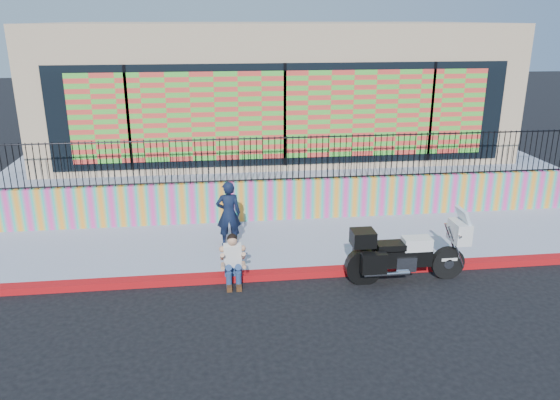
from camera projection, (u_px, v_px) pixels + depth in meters
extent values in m
plane|color=black|center=(309.00, 276.00, 12.00)|extent=(90.00, 90.00, 0.00)
cube|color=#A50B0E|center=(309.00, 273.00, 11.97)|extent=(16.00, 0.30, 0.15)
cube|color=#8B91A7|center=(298.00, 243.00, 13.53)|extent=(16.00, 3.00, 0.15)
cube|color=#E43C99|center=(289.00, 199.00, 14.83)|extent=(16.00, 0.20, 1.10)
cube|color=#8B91A7|center=(269.00, 157.00, 19.66)|extent=(16.00, 10.00, 1.25)
cube|color=tan|center=(269.00, 84.00, 18.64)|extent=(14.00, 8.00, 4.00)
cube|color=black|center=(285.00, 115.00, 14.98)|extent=(12.60, 0.04, 2.80)
cube|color=#E94133|center=(285.00, 115.00, 14.95)|extent=(11.48, 0.02, 2.40)
cylinder|color=black|center=(447.00, 263.00, 11.79)|extent=(0.72, 0.15, 0.72)
cylinder|color=black|center=(364.00, 267.00, 11.57)|extent=(0.72, 0.15, 0.72)
cube|color=black|center=(407.00, 257.00, 11.62)|extent=(1.04, 0.31, 0.37)
cube|color=silver|center=(404.00, 262.00, 11.65)|extent=(0.44, 0.37, 0.33)
cube|color=silver|center=(417.00, 243.00, 11.55)|extent=(0.60, 0.35, 0.26)
cube|color=black|center=(390.00, 246.00, 11.49)|extent=(0.60, 0.37, 0.13)
cube|color=silver|center=(460.00, 232.00, 11.59)|extent=(0.33, 0.57, 0.46)
cube|color=silver|center=(463.00, 216.00, 11.48)|extent=(0.20, 0.50, 0.37)
cube|color=black|center=(363.00, 238.00, 11.35)|extent=(0.48, 0.46, 0.33)
cube|color=black|center=(374.00, 263.00, 11.20)|extent=(0.52, 0.20, 0.44)
cube|color=black|center=(365.00, 250.00, 11.82)|extent=(0.52, 0.20, 0.44)
cube|color=silver|center=(448.00, 258.00, 11.76)|extent=(0.35, 0.17, 0.07)
imported|color=black|center=(229.00, 214.00, 13.01)|extent=(0.60, 0.40, 1.61)
cube|color=navy|center=(233.00, 270.00, 11.74)|extent=(0.36, 0.28, 0.18)
cube|color=white|center=(233.00, 256.00, 11.59)|extent=(0.38, 0.27, 0.54)
sphere|color=tan|center=(232.00, 241.00, 11.44)|extent=(0.21, 0.21, 0.21)
cube|color=#472814|center=(229.00, 287.00, 11.37)|extent=(0.11, 0.26, 0.10)
cube|color=#472814|center=(239.00, 287.00, 11.39)|extent=(0.11, 0.26, 0.10)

